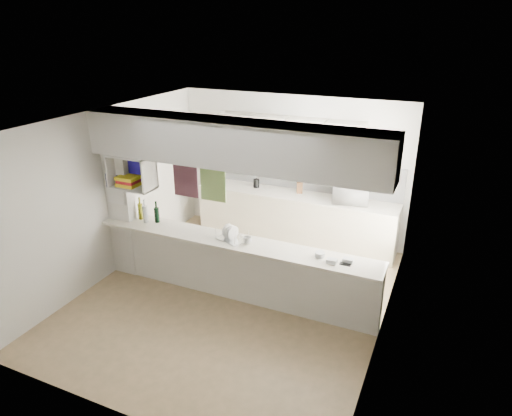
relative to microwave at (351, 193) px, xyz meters
The scene contains 16 objects.
floor 2.64m from the microwave, 119.07° to the right, with size 4.80×4.80×0.00m, color #8B7650.
ceiling 2.84m from the microwave, 119.07° to the right, with size 4.80×4.80×0.00m, color white.
wall_back 1.23m from the microwave, 165.75° to the left, with size 4.20×4.20×0.00m, color silver.
wall_left 3.89m from the microwave, 147.25° to the right, with size 4.80×4.80×0.00m, color silver.
wall_right 2.31m from the microwave, 66.13° to the right, with size 4.80×4.80×0.00m, color silver.
servery_partition 2.56m from the microwave, 122.56° to the right, with size 4.20×0.50×2.60m.
cubby_shelf 3.55m from the microwave, 141.64° to the right, with size 0.65×0.35×0.50m.
kitchen_run 1.04m from the microwave, behind, with size 3.60×0.63×2.24m.
microwave is the anchor object (origin of this frame).
bowl 0.19m from the microwave, 96.66° to the left, with size 0.23×0.23×0.06m, color #180D99.
dish_rack 2.39m from the microwave, 119.80° to the right, with size 0.47×0.41×0.21m.
cup 2.32m from the microwave, 113.42° to the right, with size 0.12×0.12×0.10m, color white.
wine_bottles 3.40m from the microwave, 143.05° to the right, with size 0.52×0.15×0.37m.
plastic_tubs 2.12m from the microwave, 83.38° to the right, with size 0.50×0.21×0.06m.
utensil_jar 1.76m from the microwave, behind, with size 0.11×0.11×0.15m, color black.
knife_block 0.94m from the microwave, behind, with size 0.10×0.08×0.21m, color brown.
Camera 1 is at (2.62, -5.08, 3.74)m, focal length 32.00 mm.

